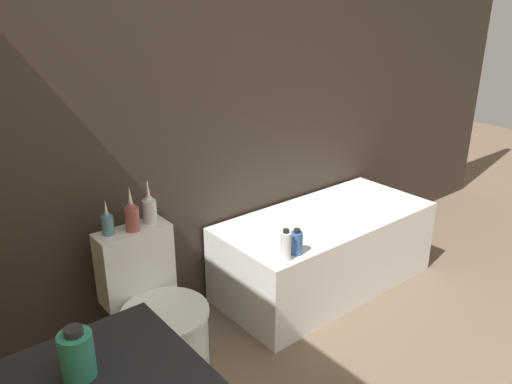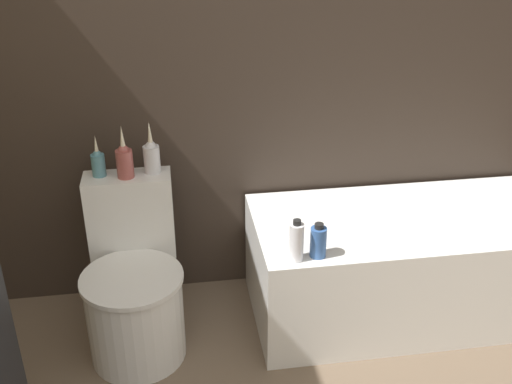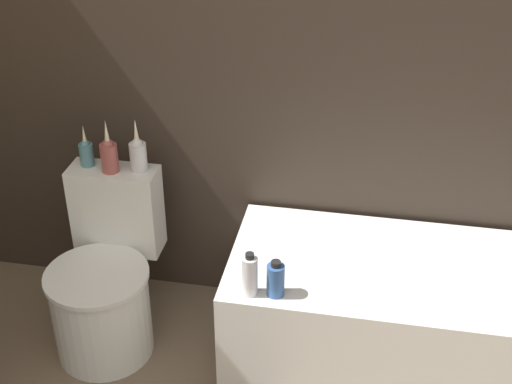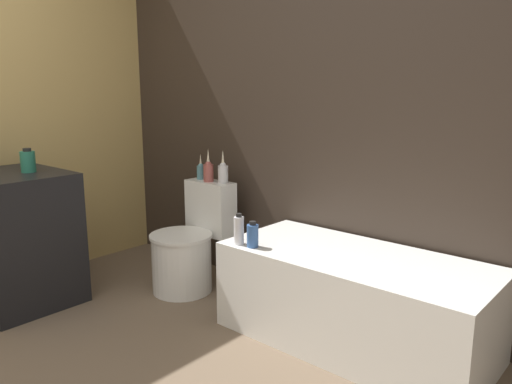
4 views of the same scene
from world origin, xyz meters
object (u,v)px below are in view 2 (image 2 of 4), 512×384
Objects in this scene: bathtub at (407,263)px; shampoo_bottle_short at (318,241)px; vase_gold at (98,162)px; toilet at (134,290)px; vase_silver at (124,160)px; vase_bronze at (152,156)px; shampoo_bottle_tall at (296,242)px.

shampoo_bottle_short is at bearing -153.46° from bathtub.
vase_gold is at bearing 173.34° from bathtub.
toilet is at bearing 166.13° from shampoo_bottle_short.
toilet is 0.55m from vase_silver.
shampoo_bottle_short is (0.74, -0.38, -0.23)m from vase_silver.
shampoo_bottle_short reaches higher than bathtub.
vase_gold is 0.80× the size of vase_bronze.
vase_gold is 0.97m from shampoo_bottle_short.
vase_gold is at bearing 154.38° from shampoo_bottle_short.
vase_silver is 0.86m from shampoo_bottle_short.
shampoo_bottle_short is at bearing -13.87° from toilet.
vase_bronze reaches higher than shampoo_bottle_tall.
vase_bronze is 1.55× the size of shampoo_bottle_short.
vase_gold is 1.02× the size of shampoo_bottle_tall.
bathtub is 1.46m from vase_gold.
vase_bronze reaches higher than bathtub.
vase_silver reaches higher than vase_gold.
toilet is 0.74m from shampoo_bottle_tall.
bathtub is 8.02× the size of shampoo_bottle_tall.
shampoo_bottle_tall is at bearing -156.01° from bathtub.
toilet is 3.19× the size of vase_bronze.
shampoo_bottle_tall is at bearing -38.10° from vase_bronze.
shampoo_bottle_short is (0.63, -0.41, -0.23)m from vase_bronze.
vase_gold reaches higher than shampoo_bottle_tall.
vase_silver is 1.57× the size of shampoo_bottle_short.
vase_silver is (-0.00, 0.19, 0.51)m from toilet.
shampoo_bottle_tall is (0.65, -0.20, 0.30)m from toilet.
vase_bronze is (0.11, 0.03, -0.00)m from vase_silver.
vase_silver is at bearing 152.99° from shampoo_bottle_short.
vase_bronze is 0.72m from shampoo_bottle_tall.
vase_bronze is (0.22, 0.00, 0.01)m from vase_gold.
vase_gold is (-1.35, 0.16, 0.53)m from bathtub.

